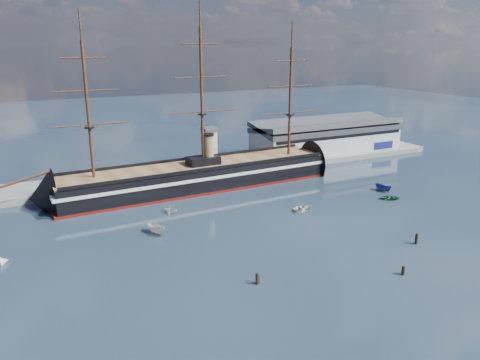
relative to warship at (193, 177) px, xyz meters
name	(u,v)px	position (x,y,z in m)	size (l,w,h in m)	color
ground	(245,203)	(8.51, -20.00, -4.04)	(600.00, 600.00, 0.00)	#182737
quay	(225,171)	(18.51, 16.00, -4.04)	(180.00, 18.00, 2.00)	slate
warehouse	(326,136)	(66.51, 20.00, 3.95)	(63.00, 21.00, 11.60)	#B7BABC
quay_tower	(210,148)	(11.51, 13.00, 5.72)	(5.00, 5.00, 15.00)	silver
warship	(193,177)	(0.00, 0.00, 0.00)	(113.22, 20.19, 53.94)	black
motorboat_a	(157,234)	(-21.04, -30.75, -4.04)	(7.64, 2.80, 3.05)	beige
motorboat_b	(303,210)	(20.69, -32.15, -4.04)	(3.73, 1.49, 1.74)	silver
motorboat_d	(171,213)	(-13.27, -18.08, -4.04)	(6.61, 2.86, 2.42)	white
motorboat_e	(390,200)	(49.34, -36.04, -4.04)	(3.43, 1.37, 1.60)	#1C5836
motorboat_f	(383,191)	(53.23, -28.73, -4.04)	(6.62, 2.43, 2.65)	navy
piling_near_left	(257,284)	(-10.68, -63.53, -4.04)	(0.64, 0.64, 3.04)	black
piling_near_mid	(403,275)	(17.60, -73.23, -4.04)	(0.64, 0.64, 2.66)	black
piling_near_right	(416,244)	(31.56, -63.25, -4.04)	(0.64, 0.64, 3.38)	black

